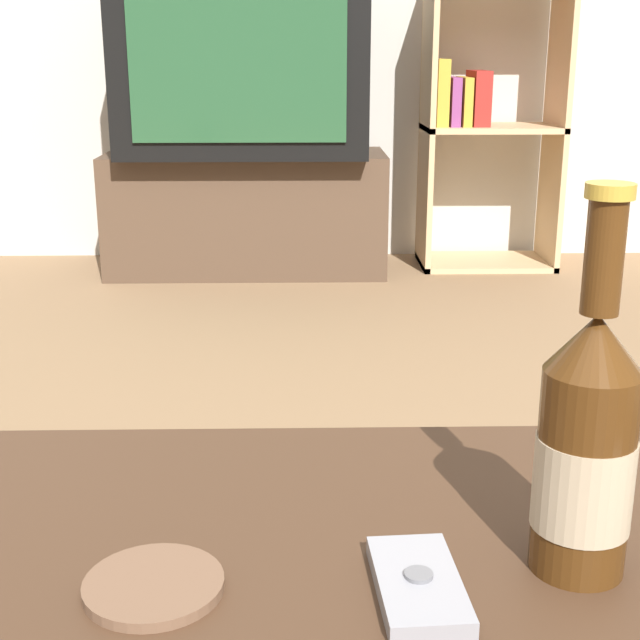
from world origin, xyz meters
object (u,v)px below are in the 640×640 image
at_px(bookshelf, 484,121).
at_px(beer_bottle, 586,446).
at_px(television, 243,68).
at_px(cell_phone, 418,585).
at_px(tv_stand, 247,212).

height_order(bookshelf, beer_bottle, bookshelf).
xyz_separation_m(television, cell_phone, (0.28, -2.68, -0.30)).
distance_m(television, beer_bottle, 2.68).
xyz_separation_m(beer_bottle, cell_phone, (-0.12, -0.03, -0.09)).
distance_m(bookshelf, beer_bottle, 2.75).
bearing_deg(cell_phone, tv_stand, 92.28).
xyz_separation_m(television, beer_bottle, (0.40, -2.64, -0.21)).
xyz_separation_m(tv_stand, television, (0.00, -0.00, 0.50)).
bearing_deg(cell_phone, bookshelf, 74.34).
bearing_deg(cell_phone, beer_bottle, 11.39).
bearing_deg(bookshelf, beer_bottle, -99.73).
relative_size(tv_stand, television, 1.18).
height_order(tv_stand, cell_phone, cell_phone).
height_order(beer_bottle, cell_phone, beer_bottle).
distance_m(television, bookshelf, 0.88).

